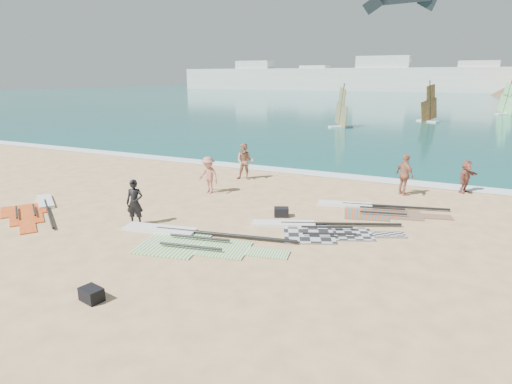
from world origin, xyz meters
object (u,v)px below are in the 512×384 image
at_px(rig_green, 187,238).
at_px(rig_red, 36,209).
at_px(gear_bag_near, 281,212).
at_px(beachgoer_back, 405,175).
at_px(rig_orange, 371,209).
at_px(beachgoer_left, 245,162).
at_px(gear_bag_far, 91,294).
at_px(beachgoer_mid, 208,175).
at_px(rig_grey, 314,229).
at_px(beachgoer_right, 466,177).
at_px(person_wetsuit, 135,203).

relative_size(rig_green, rig_red, 1.47).
bearing_deg(gear_bag_near, beachgoer_back, 53.76).
height_order(rig_orange, rig_red, rig_orange).
xyz_separation_m(rig_red, gear_bag_near, (9.56, 3.65, 0.13)).
bearing_deg(rig_red, beachgoer_left, 93.36).
distance_m(rig_green, rig_orange, 7.86).
relative_size(gear_bag_far, beachgoer_mid, 0.32).
distance_m(rig_grey, beachgoer_left, 8.41).
distance_m(rig_green, beachgoer_right, 13.80).
distance_m(beachgoer_left, beachgoer_right, 10.94).
bearing_deg(person_wetsuit, rig_orange, 16.09).
bearing_deg(beachgoer_right, rig_grey, 175.40).
xyz_separation_m(rig_grey, rig_red, (-11.23, -2.70, -0.00)).
height_order(person_wetsuit, beachgoer_back, beachgoer_back).
distance_m(rig_grey, beachgoer_right, 9.46).
distance_m(rig_orange, beachgoer_left, 7.79).
height_order(person_wetsuit, beachgoer_mid, beachgoer_mid).
bearing_deg(rig_grey, beachgoer_back, 47.06).
bearing_deg(gear_bag_near, person_wetsuit, -144.23).
xyz_separation_m(rig_green, person_wetsuit, (-2.57, 0.43, 0.82)).
xyz_separation_m(rig_orange, rig_red, (-12.64, -5.97, -0.00)).
height_order(gear_bag_near, beachgoer_right, beachgoer_right).
bearing_deg(gear_bag_near, rig_red, -159.10).
xyz_separation_m(rig_red, person_wetsuit, (5.01, 0.38, 0.82)).
height_order(gear_bag_near, beachgoer_mid, beachgoer_mid).
bearing_deg(gear_bag_near, beachgoer_left, 129.63).
bearing_deg(rig_grey, rig_orange, 43.66).
distance_m(rig_grey, gear_bag_near, 1.93).
bearing_deg(gear_bag_near, gear_bag_far, -102.40).
relative_size(rig_red, person_wetsuit, 2.51).
bearing_deg(rig_orange, rig_grey, -126.98).
distance_m(rig_grey, rig_orange, 3.56).
height_order(rig_grey, beachgoer_mid, beachgoer_mid).
bearing_deg(beachgoer_mid, beachgoer_left, 96.60).
relative_size(rig_orange, beachgoer_right, 3.47).
xyz_separation_m(rig_orange, gear_bag_near, (-3.08, -2.32, 0.13)).
height_order(rig_orange, beachgoer_back, beachgoer_back).
bearing_deg(rig_orange, beachgoer_mid, 170.09).
bearing_deg(rig_red, beachgoer_right, 68.93).
distance_m(rig_grey, rig_red, 11.55).
xyz_separation_m(beachgoer_left, beachgoer_back, (8.14, 0.40, -0.01)).
relative_size(rig_red, beachgoer_back, 2.26).
bearing_deg(beachgoer_right, beachgoer_mid, 142.28).
distance_m(rig_orange, gear_bag_near, 3.86).
xyz_separation_m(gear_bag_far, beachgoer_back, (5.77, 13.58, 0.80)).
relative_size(rig_grey, beachgoer_left, 2.84).
relative_size(beachgoer_left, beachgoer_right, 1.24).
xyz_separation_m(person_wetsuit, beachgoer_mid, (0.07, 5.10, 0.01)).
relative_size(rig_green, person_wetsuit, 3.69).
relative_size(rig_orange, beachgoer_back, 2.83).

